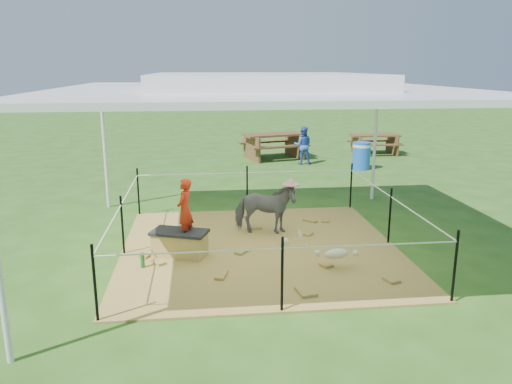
{
  "coord_description": "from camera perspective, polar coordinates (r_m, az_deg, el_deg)",
  "views": [
    {
      "loc": [
        -0.97,
        -7.9,
        3.0
      ],
      "look_at": [
        0.0,
        0.6,
        0.85
      ],
      "focal_mm": 35.0,
      "sensor_mm": 36.0,
      "label": 1
    }
  ],
  "objects": [
    {
      "name": "green_bottle",
      "position": [
        7.84,
        -12.84,
        -7.62
      ],
      "size": [
        0.08,
        0.08,
        0.23
      ],
      "primitive_type": "cylinder",
      "rotation": [
        0.0,
        0.0,
        -0.36
      ],
      "color": "#186C25",
      "rests_on": "hay_patch"
    },
    {
      "name": "hay_patch",
      "position": [
        8.5,
        0.46,
        -6.46
      ],
      "size": [
        4.6,
        4.6,
        0.03
      ],
      "primitive_type": "cube",
      "color": "brown",
      "rests_on": "ground"
    },
    {
      "name": "canopy_tent",
      "position": [
        7.96,
        0.5,
        11.9
      ],
      "size": [
        6.3,
        6.3,
        2.9
      ],
      "color": "silver",
      "rests_on": "ground"
    },
    {
      "name": "foal",
      "position": [
        7.65,
        9.21,
        -6.76
      ],
      "size": [
        1.03,
        0.67,
        0.53
      ],
      "primitive_type": null,
      "rotation": [
        0.0,
        0.0,
        0.14
      ],
      "color": "#BFB48B",
      "rests_on": "hay_patch"
    },
    {
      "name": "picnic_table_near",
      "position": [
        16.82,
        2.0,
        5.28
      ],
      "size": [
        2.32,
        1.93,
        0.84
      ],
      "primitive_type": "cube",
      "rotation": [
        0.0,
        0.0,
        0.27
      ],
      "color": "#53301C",
      "rests_on": "ground"
    },
    {
      "name": "picnic_table_far",
      "position": [
        18.13,
        13.37,
        5.33
      ],
      "size": [
        1.71,
        1.25,
        0.7
      ],
      "primitive_type": "cube",
      "rotation": [
        0.0,
        0.0,
        -0.03
      ],
      "color": "#53351C",
      "rests_on": "ground"
    },
    {
      "name": "trash_barrel",
      "position": [
        15.35,
        11.97,
        4.08
      ],
      "size": [
        0.64,
        0.64,
        0.82
      ],
      "primitive_type": "cylinder",
      "rotation": [
        0.0,
        0.0,
        -0.25
      ],
      "color": "blue",
      "rests_on": "ground"
    },
    {
      "name": "ground",
      "position": [
        8.5,
        0.46,
        -6.55
      ],
      "size": [
        90.0,
        90.0,
        0.0
      ],
      "primitive_type": "plane",
      "color": "#2D5919",
      "rests_on": "ground"
    },
    {
      "name": "distant_person",
      "position": [
        15.86,
        5.39,
        5.33
      ],
      "size": [
        0.65,
        0.54,
        1.19
      ],
      "primitive_type": "imported",
      "rotation": [
        0.0,
        0.0,
        2.97
      ],
      "color": "blue",
      "rests_on": "ground"
    },
    {
      "name": "dark_cloth",
      "position": [
        8.12,
        -8.75,
        -4.56
      ],
      "size": [
        0.99,
        0.74,
        0.05
      ],
      "primitive_type": "cube",
      "rotation": [
        0.0,
        0.0,
        -0.36
      ],
      "color": "black",
      "rests_on": "straw_bale"
    },
    {
      "name": "straw_bale",
      "position": [
        8.19,
        -8.7,
        -5.94
      ],
      "size": [
        0.92,
        0.68,
        0.37
      ],
      "primitive_type": "cube",
      "rotation": [
        0.0,
        0.0,
        -0.36
      ],
      "color": "#A4843B",
      "rests_on": "hay_patch"
    },
    {
      "name": "pony",
      "position": [
        9.05,
        1.01,
        -1.93
      ],
      "size": [
        1.19,
        0.7,
        0.94
      ],
      "primitive_type": "imported",
      "rotation": [
        0.0,
        0.0,
        1.39
      ],
      "color": "#4F4F55",
      "rests_on": "hay_patch"
    },
    {
      "name": "woman",
      "position": [
        7.98,
        -8.16,
        -1.3
      ],
      "size": [
        0.35,
        0.42,
        1.0
      ],
      "primitive_type": "imported",
      "rotation": [
        0.0,
        0.0,
        -1.93
      ],
      "color": "red",
      "rests_on": "straw_bale"
    },
    {
      "name": "pink_hat",
      "position": [
        8.91,
        1.03,
        1.4
      ],
      "size": [
        0.29,
        0.29,
        0.14
      ],
      "primitive_type": "cylinder",
      "color": "#D57B8E",
      "rests_on": "pony"
    },
    {
      "name": "rope_fence",
      "position": [
        8.3,
        0.47,
        -2.39
      ],
      "size": [
        4.54,
        4.54,
        1.0
      ],
      "color": "black",
      "rests_on": "ground"
    }
  ]
}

